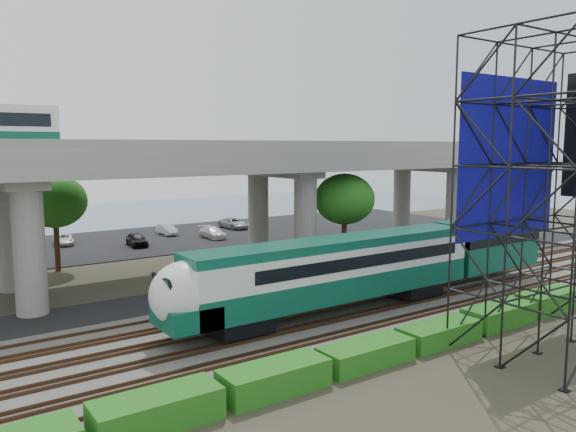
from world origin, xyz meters
TOP-DOWN VIEW (x-y plane):
  - ground at (0.00, 0.00)m, footprint 140.00×140.00m
  - ballast_bed at (0.00, 2.00)m, footprint 90.00×12.00m
  - service_road at (0.00, 10.50)m, footprint 90.00×5.00m
  - parking_lot at (0.00, 34.00)m, footprint 90.00×18.00m
  - harbor_water at (0.00, 56.00)m, footprint 140.00×40.00m
  - rail_tracks at (0.00, 2.00)m, footprint 90.00×9.52m
  - commuter_train at (6.65, 2.00)m, footprint 29.30×3.06m
  - overpass at (-0.98, 16.00)m, footprint 80.00×12.00m
  - scaffold_tower at (10.26, -7.98)m, footprint 9.36×6.36m
  - hedge_strip at (1.01, -4.30)m, footprint 34.60×1.80m
  - trees at (-4.67, 16.17)m, footprint 40.94×16.94m
  - parked_cars at (1.65, 33.50)m, footprint 37.27×9.44m

SIDE VIEW (x-z plane):
  - ground at x=0.00m, z-range 0.00..0.00m
  - harbor_water at x=0.00m, z-range 0.00..0.03m
  - service_road at x=0.00m, z-range 0.00..0.08m
  - parking_lot at x=0.00m, z-range 0.00..0.08m
  - ballast_bed at x=0.00m, z-range 0.00..0.20m
  - rail_tracks at x=0.00m, z-range 0.20..0.36m
  - hedge_strip at x=1.01m, z-range -0.04..1.16m
  - parked_cars at x=1.65m, z-range 0.04..1.34m
  - commuter_train at x=6.65m, z-range 0.73..5.03m
  - trees at x=-4.67m, z-range 1.73..9.42m
  - scaffold_tower at x=10.26m, z-range -0.03..14.97m
  - overpass at x=-0.98m, z-range 2.01..14.41m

